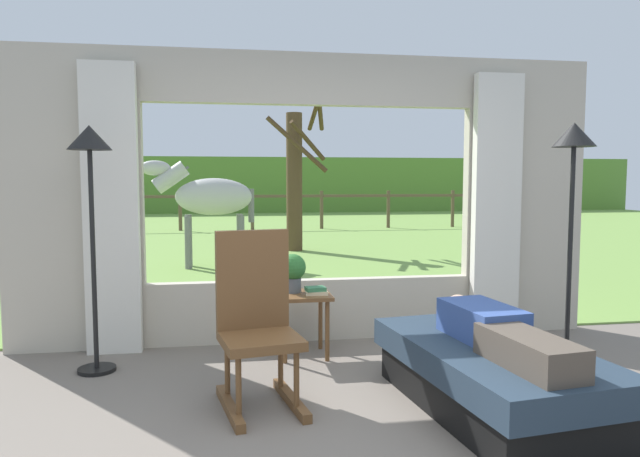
# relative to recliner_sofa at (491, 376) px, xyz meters

# --- Properties ---
(ground_plane) EXTENTS (12.00, 12.00, 0.00)m
(ground_plane) POSITION_rel_recliner_sofa_xyz_m (-0.87, -0.47, -0.22)
(ground_plane) COLOR #70665B
(back_wall_with_window) EXTENTS (5.20, 0.12, 2.55)m
(back_wall_with_window) POSITION_rel_recliner_sofa_xyz_m (-0.87, 1.79, 1.03)
(back_wall_with_window) COLOR #BCB29E
(back_wall_with_window) RESTS_ON ground_plane
(curtain_panel_left) EXTENTS (0.44, 0.10, 2.40)m
(curtain_panel_left) POSITION_rel_recliner_sofa_xyz_m (-2.56, 1.65, 0.98)
(curtain_panel_left) COLOR silver
(curtain_panel_left) RESTS_ON ground_plane
(curtain_panel_right) EXTENTS (0.44, 0.10, 2.40)m
(curtain_panel_right) POSITION_rel_recliner_sofa_xyz_m (0.82, 1.65, 0.98)
(curtain_panel_right) COLOR silver
(curtain_panel_right) RESTS_ON ground_plane
(outdoor_pasture_lawn) EXTENTS (36.00, 21.68, 0.02)m
(outdoor_pasture_lawn) POSITION_rel_recliner_sofa_xyz_m (-0.87, 12.69, -0.21)
(outdoor_pasture_lawn) COLOR #759E47
(outdoor_pasture_lawn) RESTS_ON ground_plane
(distant_hill_ridge) EXTENTS (36.00, 2.00, 2.40)m
(distant_hill_ridge) POSITION_rel_recliner_sofa_xyz_m (-0.87, 22.53, 0.98)
(distant_hill_ridge) COLOR #588432
(distant_hill_ridge) RESTS_ON ground_plane
(recliner_sofa) EXTENTS (1.10, 1.80, 0.42)m
(recliner_sofa) POSITION_rel_recliner_sofa_xyz_m (0.00, 0.00, 0.00)
(recliner_sofa) COLOR black
(recliner_sofa) RESTS_ON ground_plane
(reclining_person) EXTENTS (0.41, 1.44, 0.22)m
(reclining_person) POSITION_rel_recliner_sofa_xyz_m (-0.00, -0.05, 0.30)
(reclining_person) COLOR #334C8C
(reclining_person) RESTS_ON recliner_sofa
(rocking_chair) EXTENTS (0.57, 0.75, 1.12)m
(rocking_chair) POSITION_rel_recliner_sofa_xyz_m (-1.44, 0.36, 0.33)
(rocking_chair) COLOR brown
(rocking_chair) RESTS_ON ground_plane
(side_table) EXTENTS (0.44, 0.44, 0.52)m
(side_table) POSITION_rel_recliner_sofa_xyz_m (-1.01, 1.31, 0.21)
(side_table) COLOR brown
(side_table) RESTS_ON ground_plane
(potted_plant) EXTENTS (0.22, 0.22, 0.32)m
(potted_plant) POSITION_rel_recliner_sofa_xyz_m (-1.09, 1.37, 0.48)
(potted_plant) COLOR #4C5156
(potted_plant) RESTS_ON side_table
(book_stack) EXTENTS (0.18, 0.13, 0.06)m
(book_stack) POSITION_rel_recliner_sofa_xyz_m (-0.92, 1.25, 0.33)
(book_stack) COLOR beige
(book_stack) RESTS_ON side_table
(floor_lamp_left) EXTENTS (0.32, 0.32, 1.85)m
(floor_lamp_left) POSITION_rel_recliner_sofa_xyz_m (-2.61, 1.18, 1.27)
(floor_lamp_left) COLOR black
(floor_lamp_left) RESTS_ON ground_plane
(floor_lamp_right) EXTENTS (0.32, 0.32, 1.87)m
(floor_lamp_right) POSITION_rel_recliner_sofa_xyz_m (0.96, 0.69, 1.30)
(floor_lamp_right) COLOR black
(floor_lamp_right) RESTS_ON ground_plane
(horse) EXTENTS (1.81, 0.60, 1.73)m
(horse) POSITION_rel_recliner_sofa_xyz_m (-1.89, 6.28, 0.94)
(horse) COLOR #B2B2AD
(horse) RESTS_ON outdoor_pasture_lawn
(pasture_tree) EXTENTS (1.29, 1.33, 3.25)m
(pasture_tree) POSITION_rel_recliner_sofa_xyz_m (-0.23, 8.21, 1.32)
(pasture_tree) COLOR #4C3823
(pasture_tree) RESTS_ON outdoor_pasture_lawn
(pasture_fence_line) EXTENTS (16.10, 0.10, 1.10)m
(pasture_fence_line) POSITION_rel_recliner_sofa_xyz_m (-0.87, 13.27, 0.53)
(pasture_fence_line) COLOR brown
(pasture_fence_line) RESTS_ON outdoor_pasture_lawn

